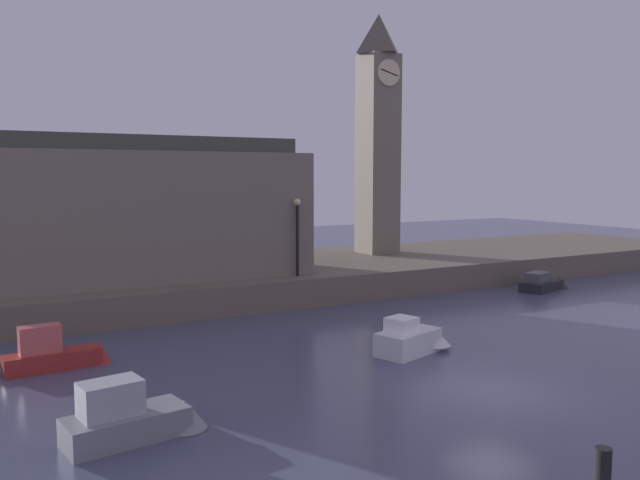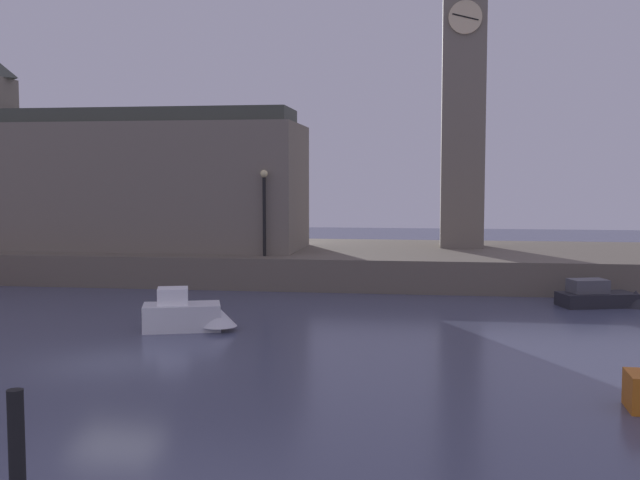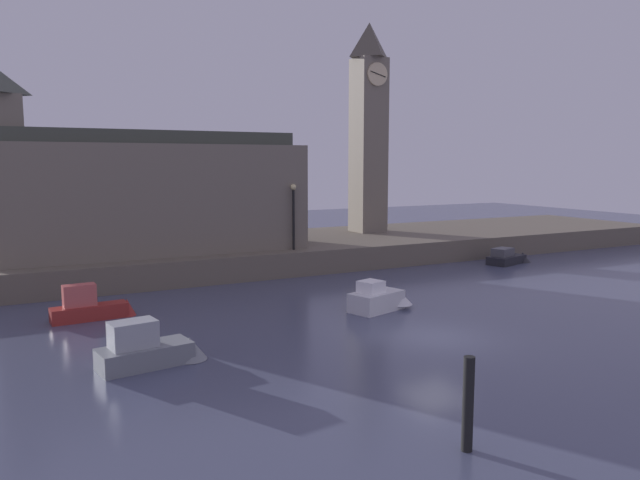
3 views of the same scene
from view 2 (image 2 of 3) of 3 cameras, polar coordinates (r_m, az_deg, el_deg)
name	(u,v)px [view 2 (image 2 of 3)]	position (r m, az deg, el deg)	size (l,w,h in m)	color
ground_plane	(116,363)	(22.79, -14.80, -8.73)	(120.00, 120.00, 0.00)	#474C66
far_embankment	(265,261)	(41.58, -4.06, -1.55)	(70.00, 12.00, 1.50)	#6B6051
clock_tower	(463,94)	(42.42, 10.51, 10.57)	(2.47, 2.51, 15.85)	slate
parliament_hall	(127,181)	(42.18, -14.04, 4.26)	(17.81, 6.23, 10.23)	slate
streetlamp	(264,203)	(36.55, -4.13, 2.76)	(0.36, 0.36, 4.08)	black
mooring_post_right	(17,447)	(13.62, -21.45, -14.00)	(0.26, 0.26, 1.85)	black
boat_ferry_white	(189,314)	(26.92, -9.66, -5.43)	(3.53, 2.10, 1.44)	silver
boat_barge_dark	(606,297)	(33.44, 20.33, -3.96)	(3.95, 2.23, 1.17)	#232328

